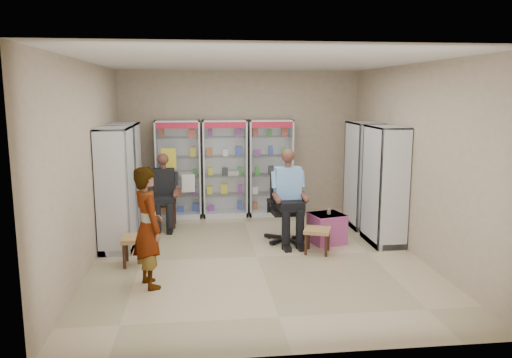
{
  "coord_description": "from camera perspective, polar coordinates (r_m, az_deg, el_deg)",
  "views": [
    {
      "loc": [
        -0.88,
        -7.47,
        2.55
      ],
      "look_at": [
        0.06,
        0.7,
        1.12
      ],
      "focal_mm": 35.0,
      "sensor_mm": 36.0,
      "label": 1
    }
  ],
  "objects": [
    {
      "name": "cabinet_left_far",
      "position": [
        9.49,
        -14.67,
        0.14
      ],
      "size": [
        0.9,
        0.5,
        2.0
      ],
      "primitive_type": "cube",
      "rotation": [
        0.0,
        0.0,
        -1.57
      ],
      "color": "silver",
      "rests_on": "floor"
    },
    {
      "name": "seated_shopkeeper",
      "position": [
        8.54,
        3.58,
        -2.28
      ],
      "size": [
        0.54,
        0.73,
        1.51
      ],
      "primitive_type": null,
      "rotation": [
        0.0,
        0.0,
        0.07
      ],
      "color": "#73A6E4",
      "rests_on": "floor"
    },
    {
      "name": "pink_trunk",
      "position": [
        8.67,
        8.1,
        -5.6
      ],
      "size": [
        0.64,
        0.63,
        0.51
      ],
      "primitive_type": "cube",
      "rotation": [
        0.0,
        0.0,
        0.26
      ],
      "color": "#BA4A95",
      "rests_on": "floor"
    },
    {
      "name": "tea_glass",
      "position": [
        8.58,
        8.34,
        -3.66
      ],
      "size": [
        0.07,
        0.07,
        0.1
      ],
      "primitive_type": "cylinder",
      "color": "#571507",
      "rests_on": "pink_trunk"
    },
    {
      "name": "woven_stool_a",
      "position": [
        8.13,
        7.01,
        -7.0
      ],
      "size": [
        0.52,
        0.52,
        0.4
      ],
      "primitive_type": "cube",
      "rotation": [
        0.0,
        0.0,
        -0.36
      ],
      "color": "#AC8348",
      "rests_on": "floor"
    },
    {
      "name": "seated_customer",
      "position": [
        9.63,
        -10.45,
        -1.57
      ],
      "size": [
        0.44,
        0.6,
        1.34
      ],
      "primitive_type": null,
      "color": "black",
      "rests_on": "floor"
    },
    {
      "name": "woven_stool_b",
      "position": [
        7.75,
        -13.41,
        -7.94
      ],
      "size": [
        0.45,
        0.45,
        0.43
      ],
      "primitive_type": "cube",
      "rotation": [
        0.0,
        0.0,
        0.04
      ],
      "color": "tan",
      "rests_on": "floor"
    },
    {
      "name": "floor",
      "position": [
        7.94,
        0.13,
        -8.87
      ],
      "size": [
        6.0,
        6.0,
        0.0
      ],
      "primitive_type": "plane",
      "color": "tan",
      "rests_on": "ground"
    },
    {
      "name": "office_chair",
      "position": [
        8.62,
        3.51,
        -3.27
      ],
      "size": [
        0.69,
        0.69,
        1.19
      ],
      "primitive_type": "cube",
      "rotation": [
        0.0,
        0.0,
        0.07
      ],
      "color": "black",
      "rests_on": "floor"
    },
    {
      "name": "cabinet_back_mid",
      "position": [
        10.33,
        -3.58,
        1.21
      ],
      "size": [
        0.9,
        0.5,
        2.0
      ],
      "primitive_type": "cube",
      "color": "#A1A3A8",
      "rests_on": "floor"
    },
    {
      "name": "cabinet_right_near",
      "position": [
        8.69,
        14.49,
        -0.73
      ],
      "size": [
        0.9,
        0.5,
        2.0
      ],
      "primitive_type": "cube",
      "rotation": [
        0.0,
        0.0,
        1.57
      ],
      "color": "#A1A5A8",
      "rests_on": "floor"
    },
    {
      "name": "room_shell",
      "position": [
        7.54,
        0.13,
        5.43
      ],
      "size": [
        5.02,
        6.02,
        3.01
      ],
      "color": "tan",
      "rests_on": "ground"
    },
    {
      "name": "cabinet_back_left",
      "position": [
        10.32,
        -8.85,
        1.11
      ],
      "size": [
        0.9,
        0.5,
        2.0
      ],
      "primitive_type": "cube",
      "color": "#B0B2B8",
      "rests_on": "floor"
    },
    {
      "name": "wooden_chair",
      "position": [
        9.72,
        -10.4,
        -2.66
      ],
      "size": [
        0.42,
        0.42,
        0.94
      ],
      "primitive_type": "cube",
      "color": "#301E12",
      "rests_on": "floor"
    },
    {
      "name": "cabinet_left_near",
      "position": [
        8.42,
        -15.7,
        -1.12
      ],
      "size": [
        0.9,
        0.5,
        2.0
      ],
      "primitive_type": "cube",
      "rotation": [
        0.0,
        0.0,
        -1.57
      ],
      "color": "#ADAFB5",
      "rests_on": "floor"
    },
    {
      "name": "cabinet_right_far",
      "position": [
        9.71,
        12.18,
        0.45
      ],
      "size": [
        0.9,
        0.5,
        2.0
      ],
      "primitive_type": "cube",
      "rotation": [
        0.0,
        0.0,
        1.57
      ],
      "color": "#ACADB3",
      "rests_on": "floor"
    },
    {
      "name": "standing_man",
      "position": [
        6.72,
        -12.23,
        -5.42
      ],
      "size": [
        0.59,
        0.69,
        1.61
      ],
      "primitive_type": "imported",
      "rotation": [
        0.0,
        0.0,
        1.98
      ],
      "color": "gray",
      "rests_on": "floor"
    },
    {
      "name": "cabinet_back_right",
      "position": [
        10.42,
        1.65,
        1.3
      ],
      "size": [
        0.9,
        0.5,
        2.0
      ],
      "primitive_type": "cube",
      "color": "#AEB1B6",
      "rests_on": "floor"
    }
  ]
}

